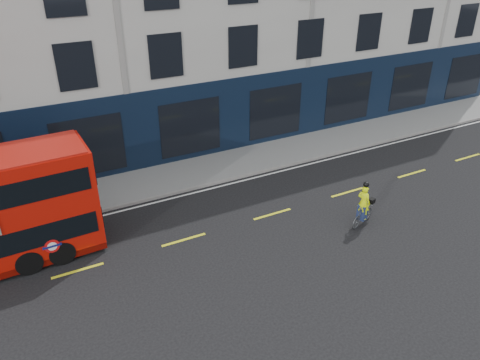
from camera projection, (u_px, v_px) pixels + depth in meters
ground at (199, 261)px, 16.94m from camera, size 120.00×120.00×0.00m
pavement at (145, 183)px, 21.98m from camera, size 60.00×3.00×0.12m
kerb at (155, 198)px, 20.80m from camera, size 60.00×0.12×0.13m
road_edge_line at (157, 202)px, 20.60m from camera, size 58.00×0.10×0.01m
lane_dashes at (184, 240)px, 18.10m from camera, size 58.00×0.12×0.01m
cyclist at (363, 210)px, 18.75m from camera, size 1.54×0.89×1.99m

